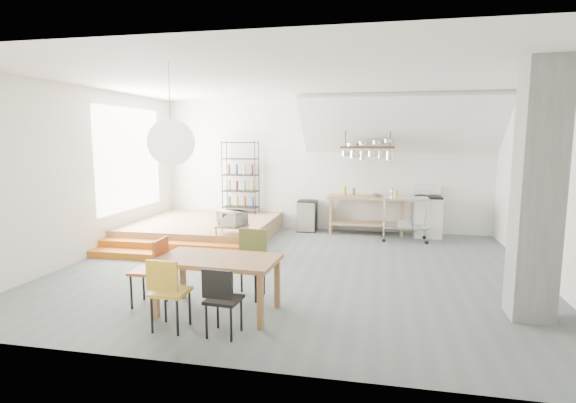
% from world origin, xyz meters
% --- Properties ---
extents(floor, '(8.00, 8.00, 0.00)m').
position_xyz_m(floor, '(0.00, 0.00, 0.00)').
color(floor, slate).
rests_on(floor, ground).
extents(wall_back, '(8.00, 0.04, 3.20)m').
position_xyz_m(wall_back, '(0.00, 3.50, 1.60)').
color(wall_back, silver).
rests_on(wall_back, ground).
extents(wall_left, '(0.04, 7.00, 3.20)m').
position_xyz_m(wall_left, '(-4.00, 0.00, 1.60)').
color(wall_left, silver).
rests_on(wall_left, ground).
extents(wall_right, '(0.04, 7.00, 3.20)m').
position_xyz_m(wall_right, '(4.00, 0.00, 1.60)').
color(wall_right, silver).
rests_on(wall_right, ground).
extents(ceiling, '(8.00, 7.00, 0.02)m').
position_xyz_m(ceiling, '(0.00, 0.00, 3.20)').
color(ceiling, white).
rests_on(ceiling, wall_back).
extents(slope_ceiling, '(4.40, 1.44, 1.32)m').
position_xyz_m(slope_ceiling, '(1.80, 2.90, 2.55)').
color(slope_ceiling, white).
rests_on(slope_ceiling, wall_back).
extents(window_pane, '(0.02, 2.50, 2.20)m').
position_xyz_m(window_pane, '(-3.98, 1.50, 1.80)').
color(window_pane, white).
rests_on(window_pane, wall_left).
extents(platform, '(3.00, 3.00, 0.40)m').
position_xyz_m(platform, '(-2.50, 2.00, 0.20)').
color(platform, olive).
rests_on(platform, ground).
extents(step_lower, '(3.00, 0.35, 0.13)m').
position_xyz_m(step_lower, '(-2.50, 0.05, 0.07)').
color(step_lower, '#C16716').
rests_on(step_lower, ground).
extents(step_upper, '(3.00, 0.35, 0.27)m').
position_xyz_m(step_upper, '(-2.50, 0.40, 0.13)').
color(step_upper, '#C16716').
rests_on(step_upper, ground).
extents(concrete_column, '(0.50, 0.50, 3.20)m').
position_xyz_m(concrete_column, '(3.30, -1.50, 1.60)').
color(concrete_column, slate).
rests_on(concrete_column, ground).
extents(kitchen_counter, '(1.80, 0.60, 0.91)m').
position_xyz_m(kitchen_counter, '(1.10, 3.15, 0.63)').
color(kitchen_counter, olive).
rests_on(kitchen_counter, ground).
extents(stove, '(0.60, 0.60, 1.18)m').
position_xyz_m(stove, '(2.50, 3.16, 0.48)').
color(stove, white).
rests_on(stove, ground).
extents(pot_rack, '(1.20, 0.50, 1.43)m').
position_xyz_m(pot_rack, '(1.13, 2.92, 1.98)').
color(pot_rack, '#392217').
rests_on(pot_rack, ceiling).
extents(wire_shelving, '(0.88, 0.38, 1.80)m').
position_xyz_m(wire_shelving, '(-2.00, 3.20, 1.33)').
color(wire_shelving, black).
rests_on(wire_shelving, platform).
extents(microwave_shelf, '(0.60, 0.40, 0.16)m').
position_xyz_m(microwave_shelf, '(-1.40, 0.75, 0.55)').
color(microwave_shelf, olive).
rests_on(microwave_shelf, platform).
extents(paper_lantern, '(0.60, 0.60, 0.60)m').
position_xyz_m(paper_lantern, '(-1.21, -2.12, 2.20)').
color(paper_lantern, white).
rests_on(paper_lantern, ceiling).
extents(dining_table, '(1.57, 0.93, 0.73)m').
position_xyz_m(dining_table, '(-0.61, -2.15, 0.65)').
color(dining_table, brown).
rests_on(dining_table, ground).
extents(chair_mustard, '(0.41, 0.41, 0.88)m').
position_xyz_m(chair_mustard, '(-0.97, -2.83, 0.53)').
color(chair_mustard, gold).
rests_on(chair_mustard, ground).
extents(chair_black, '(0.40, 0.40, 0.82)m').
position_xyz_m(chair_black, '(-0.30, -2.85, 0.49)').
color(chair_black, black).
rests_on(chair_black, ground).
extents(chair_olive, '(0.47, 0.47, 0.95)m').
position_xyz_m(chair_olive, '(-0.38, -1.45, 0.57)').
color(chair_olive, '#626931').
rests_on(chair_olive, ground).
extents(chair_red, '(0.44, 0.44, 0.93)m').
position_xyz_m(chair_red, '(-1.54, -2.10, 0.55)').
color(chair_red, '#B44619').
rests_on(chair_red, ground).
extents(rolling_cart, '(0.99, 0.57, 0.97)m').
position_xyz_m(rolling_cart, '(1.96, 2.60, 0.63)').
color(rolling_cart, silver).
rests_on(rolling_cart, ground).
extents(mini_fridge, '(0.45, 0.45, 0.76)m').
position_xyz_m(mini_fridge, '(-0.31, 3.20, 0.38)').
color(mini_fridge, black).
rests_on(mini_fridge, ground).
extents(microwave, '(0.63, 0.55, 0.29)m').
position_xyz_m(microwave, '(-1.40, 0.75, 0.71)').
color(microwave, beige).
rests_on(microwave, microwave_shelf).
extents(bowl, '(0.26, 0.26, 0.06)m').
position_xyz_m(bowl, '(1.32, 3.10, 0.94)').
color(bowl, silver).
rests_on(bowl, kitchen_counter).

